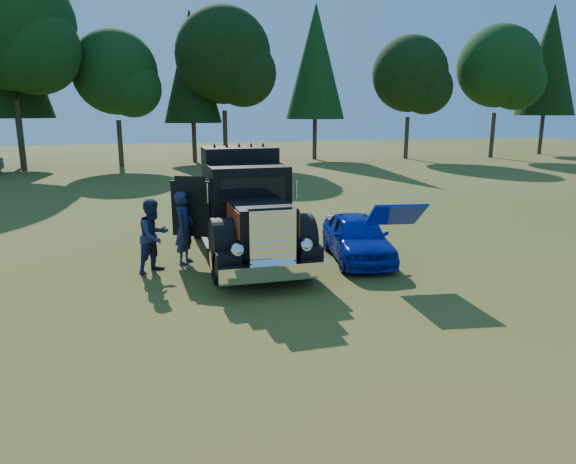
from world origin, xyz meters
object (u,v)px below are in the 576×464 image
Objects in this scene: hotrod_coupe at (357,237)px; spectator_near at (184,228)px; diamond_t_truck at (246,212)px; spectator_far at (154,236)px.

spectator_near is at bearing 169.75° from hotrod_coupe.
diamond_t_truck is 1.74m from spectator_near.
spectator_near is at bearing -8.02° from spectator_far.
hotrod_coupe is 2.22× the size of spectator_far.
hotrod_coupe is 4.69m from spectator_near.
diamond_t_truck is 2.64m from spectator_far.
spectator_near reaches higher than spectator_far.
diamond_t_truck is 3.68× the size of spectator_near.
spectator_near is (-4.60, 0.83, 0.34)m from hotrod_coupe.
spectator_near reaches higher than hotrod_coupe.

